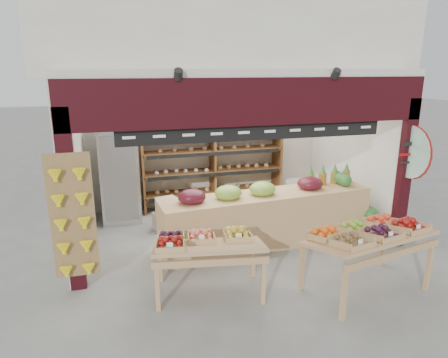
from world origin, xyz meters
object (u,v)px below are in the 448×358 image
at_px(refrigerator, 119,175).
at_px(display_table_right, 368,234).
at_px(cardboard_stack, 176,216).
at_px(display_table_left, 201,243).
at_px(back_shelving, 213,155).
at_px(watermelon_pile, 367,226).
at_px(mid_counter, 266,217).

relative_size(refrigerator, display_table_right, 1.05).
bearing_deg(cardboard_stack, display_table_left, -90.59).
bearing_deg(display_table_right, refrigerator, 130.93).
bearing_deg(display_table_right, display_table_left, 165.14).
height_order(back_shelving, cardboard_stack, back_shelving).
bearing_deg(refrigerator, watermelon_pile, -26.70).
height_order(mid_counter, display_table_left, mid_counter).
distance_m(cardboard_stack, display_table_left, 2.55).
distance_m(refrigerator, display_table_left, 3.37).
distance_m(display_table_left, display_table_right, 2.37).
xyz_separation_m(refrigerator, cardboard_stack, (1.04, -0.71, -0.75)).
xyz_separation_m(refrigerator, mid_counter, (2.50, -1.97, -0.47)).
height_order(mid_counter, watermelon_pile, mid_counter).
relative_size(cardboard_stack, mid_counter, 0.26).
height_order(refrigerator, cardboard_stack, refrigerator).
height_order(refrigerator, display_table_right, refrigerator).
bearing_deg(display_table_left, watermelon_pile, 16.42).
bearing_deg(back_shelving, display_table_right, -73.71).
bearing_deg(back_shelving, display_table_left, -106.80).
bearing_deg(refrigerator, cardboard_stack, -34.88).
bearing_deg(refrigerator, display_table_right, -49.85).
xyz_separation_m(back_shelving, watermelon_pile, (2.40, -2.53, -1.00)).
relative_size(refrigerator, cardboard_stack, 1.93).
relative_size(display_table_left, watermelon_pile, 1.98).
bearing_deg(watermelon_pile, mid_counter, 173.85).
xyz_separation_m(back_shelving, mid_counter, (0.41, -2.31, -0.68)).
bearing_deg(display_table_left, mid_counter, 39.88).
xyz_separation_m(refrigerator, display_table_right, (3.31, -3.81, -0.13)).
xyz_separation_m(refrigerator, display_table_left, (1.02, -3.21, -0.25)).
relative_size(back_shelving, display_table_left, 1.94).
distance_m(refrigerator, display_table_right, 5.05).
height_order(back_shelving, mid_counter, back_shelving).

